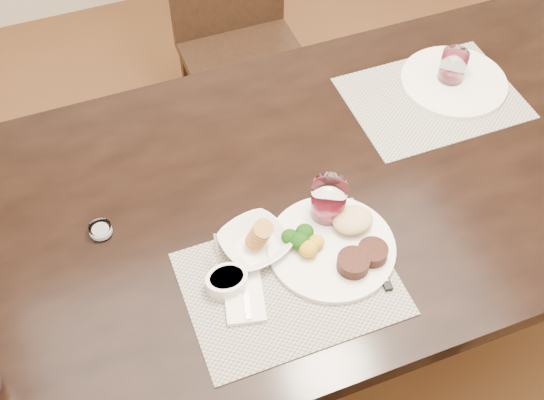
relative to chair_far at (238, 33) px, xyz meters
name	(u,v)px	position (x,y,z in m)	size (l,w,h in m)	color
ground_plane	(335,318)	(0.00, -0.93, -0.50)	(4.50, 4.50, 0.00)	#482C17
dining_table	(354,193)	(0.00, -0.93, 0.16)	(2.00, 1.00, 0.75)	black
chair_far	(238,33)	(0.00, 0.00, 0.00)	(0.42, 0.42, 0.90)	black
placemat_near	(290,283)	(-0.28, -1.17, 0.25)	(0.46, 0.34, 0.00)	gray
placemat_far	(433,98)	(0.31, -0.76, 0.25)	(0.46, 0.34, 0.00)	gray
dinner_plate	(338,244)	(-0.14, -1.13, 0.27)	(0.29, 0.29, 0.05)	silver
napkin_fork	(243,293)	(-0.38, -1.16, 0.26)	(0.11, 0.16, 0.01)	white
steak_knife	(377,265)	(-0.08, -1.20, 0.26)	(0.03, 0.21, 0.01)	silver
cracker_bowl	(255,242)	(-0.32, -1.06, 0.27)	(0.19, 0.19, 0.07)	silver
sauce_ramekin	(227,281)	(-0.41, -1.13, 0.27)	(0.09, 0.14, 0.07)	silver
wine_glass_near	(328,203)	(-0.13, -1.03, 0.30)	(0.08, 0.08, 0.11)	silver
far_plate	(454,82)	(0.39, -0.73, 0.26)	(0.29, 0.29, 0.01)	silver
wine_glass_far	(452,69)	(0.38, -0.72, 0.30)	(0.07, 0.07, 0.10)	silver
salt_cellar	(101,230)	(-0.64, -0.89, 0.26)	(0.05, 0.05, 0.02)	silver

